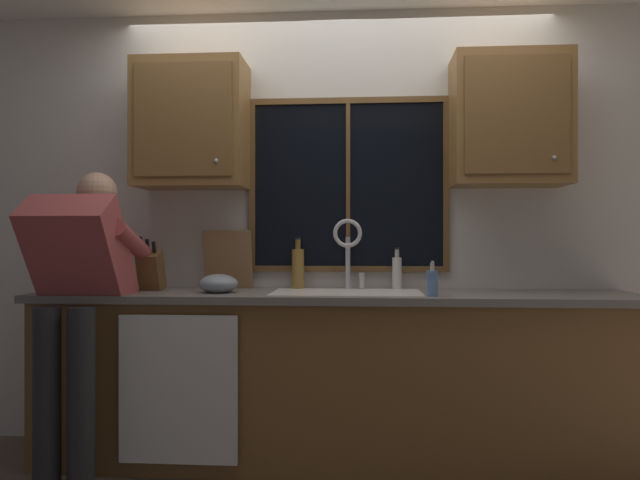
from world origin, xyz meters
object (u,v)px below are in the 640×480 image
at_px(bottle_tall_clear, 298,267).
at_px(person_standing, 78,287).
at_px(bottle_green_glass, 397,272).
at_px(mixing_bowl, 218,284).
at_px(soap_dispenser, 432,283).
at_px(knife_block, 151,271).
at_px(cutting_board, 228,260).

bearing_deg(bottle_tall_clear, person_standing, -152.52).
relative_size(person_standing, bottle_green_glass, 6.55).
xyz_separation_m(mixing_bowl, soap_dispenser, (1.12, -0.13, 0.02)).
distance_m(person_standing, soap_dispenser, 1.78).
bearing_deg(knife_block, person_standing, -124.16).
relative_size(soap_dispenser, bottle_green_glass, 0.75).
distance_m(knife_block, bottle_tall_clear, 0.83).
relative_size(person_standing, bottle_tall_clear, 5.26).
relative_size(cutting_board, mixing_bowl, 1.64).
bearing_deg(mixing_bowl, person_standing, -158.87).
xyz_separation_m(cutting_board, soap_dispenser, (1.13, -0.41, -0.10)).
height_order(knife_block, soap_dispenser, knife_block).
bearing_deg(bottle_tall_clear, mixing_bowl, -143.46).
distance_m(knife_block, mixing_bowl, 0.43).
distance_m(person_standing, mixing_bowl, 0.70).
bearing_deg(cutting_board, mixing_bowl, -87.40).
bearing_deg(bottle_green_glass, person_standing, -161.60).
bearing_deg(soap_dispenser, knife_block, 171.13).
xyz_separation_m(soap_dispenser, bottle_green_glass, (-0.15, 0.42, 0.03)).
height_order(cutting_board, soap_dispenser, cutting_board).
bearing_deg(soap_dispenser, person_standing, -176.02).
distance_m(cutting_board, bottle_green_glass, 0.98).
distance_m(mixing_bowl, soap_dispenser, 1.13).
height_order(soap_dispenser, bottle_tall_clear, bottle_tall_clear).
bearing_deg(knife_block, bottle_tall_clear, 12.91).
relative_size(knife_block, mixing_bowl, 1.54).
bearing_deg(bottle_tall_clear, cutting_board, -177.82).
height_order(soap_dispenser, bottle_green_glass, bottle_green_glass).
height_order(person_standing, soap_dispenser, person_standing).
bearing_deg(person_standing, soap_dispenser, 3.98).
height_order(cutting_board, bottle_green_glass, cutting_board).
relative_size(person_standing, knife_block, 4.87).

